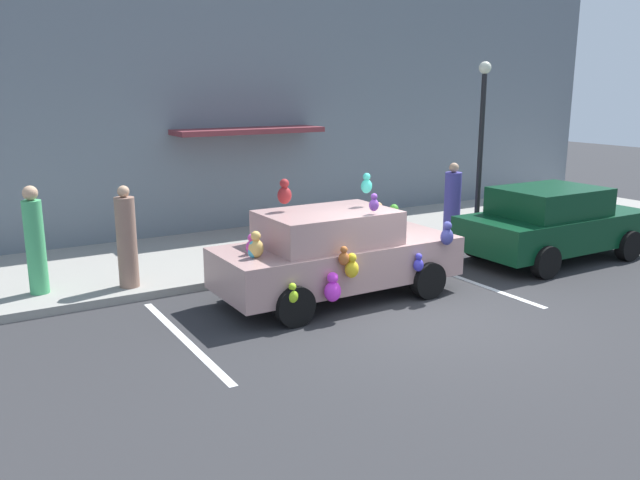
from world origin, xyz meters
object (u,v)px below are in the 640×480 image
street_lamp_post (482,130)px  pedestrian_walking_past (452,202)px  parked_sedan_behind (552,223)px  pedestrian_by_lamp (127,240)px  teddy_bear_on_sidewalk (281,246)px  plush_covered_car (336,253)px  pedestrian_near_shopfront (35,243)px

street_lamp_post → pedestrian_walking_past: 1.76m
parked_sedan_behind → pedestrian_by_lamp: pedestrian_by_lamp is taller
teddy_bear_on_sidewalk → pedestrian_walking_past: 4.78m
plush_covered_car → street_lamp_post: street_lamp_post is taller
plush_covered_car → street_lamp_post: bearing=21.2°
pedestrian_walking_past → pedestrian_by_lamp: pedestrian_by_lamp is taller
parked_sedan_behind → pedestrian_walking_past: pedestrian_walking_past is taller
parked_sedan_behind → street_lamp_post: (0.00, 2.20, 1.78)m
pedestrian_walking_past → parked_sedan_behind: bearing=-77.0°
parked_sedan_behind → plush_covered_car: bearing=178.2°
pedestrian_by_lamp → street_lamp_post: bearing=0.2°
teddy_bear_on_sidewalk → pedestrian_near_shopfront: size_ratio=0.44×
teddy_bear_on_sidewalk → street_lamp_post: bearing=1.0°
street_lamp_post → pedestrian_by_lamp: bearing=-179.8°
plush_covered_car → pedestrian_by_lamp: plush_covered_car is taller
plush_covered_car → parked_sedan_behind: plush_covered_car is taller
pedestrian_by_lamp → plush_covered_car: bearing=-33.8°
parked_sedan_behind → pedestrian_walking_past: bearing=103.0°
street_lamp_post → pedestrian_walking_past: (-0.56, 0.25, -1.65)m
plush_covered_car → street_lamp_post: (5.26, 2.04, 1.78)m
teddy_bear_on_sidewalk → pedestrian_near_shopfront: bearing=173.7°
parked_sedan_behind → street_lamp_post: size_ratio=1.03×
plush_covered_car → pedestrian_near_shopfront: plush_covered_car is taller
plush_covered_car → pedestrian_near_shopfront: bearing=151.2°
street_lamp_post → pedestrian_by_lamp: (-8.26, -0.03, -1.59)m
parked_sedan_behind → pedestrian_near_shopfront: (-9.67, 2.59, 0.24)m
teddy_bear_on_sidewalk → pedestrian_walking_past: size_ratio=0.48×
parked_sedan_behind → pedestrian_by_lamp: size_ratio=2.30×
parked_sedan_behind → teddy_bear_on_sidewalk: bearing=158.4°
street_lamp_post → pedestrian_near_shopfront: street_lamp_post is taller
parked_sedan_behind → pedestrian_walking_past: size_ratio=2.43×
pedestrian_walking_past → street_lamp_post: bearing=-23.8°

